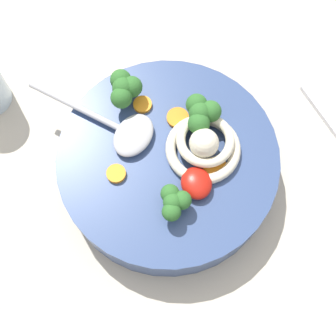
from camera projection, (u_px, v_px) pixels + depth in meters
The scene contains 12 objects.
table_slab at pixel (158, 203), 59.49cm from camera, with size 133.73×133.73×3.53cm, color #BCB29E.
soup_bowl at pixel (168, 164), 56.44cm from camera, with size 26.97×26.97×5.93cm.
noodle_pile at pixel (204, 145), 52.92cm from camera, with size 9.90×9.70×3.98cm.
soup_spoon at pixel (123, 130), 54.16cm from camera, with size 14.26×14.86×1.60cm.
chili_sauce_dollop at pixel (196, 183), 51.49cm from camera, with size 3.97×3.58×1.79cm, color #B2190F.
broccoli_floret_left at pixel (201, 113), 53.06cm from camera, with size 5.16×4.44×4.08cm.
broccoli_floret_rear at pixel (174, 202), 49.39cm from camera, with size 4.22×3.63×3.34cm.
broccoli_floret_right at pixel (125, 88), 54.37cm from camera, with size 5.15×4.43×4.07cm.
carrot_slice_extra_b at pixel (116, 174), 52.58cm from camera, with size 2.29×2.29×0.56cm, color orange.
carrot_slice_near_spoon at pixel (215, 166), 53.00cm from camera, with size 2.92×2.92×0.43cm, color orange.
carrot_slice_beside_noodles at pixel (178, 118), 55.42cm from camera, with size 2.76×2.76×0.49cm, color orange.
carrot_slice_extra_a at pixel (143, 105), 56.11cm from camera, with size 2.33×2.33×0.51cm, color orange.
Camera 1 is at (-16.57, 3.05, 59.19)cm, focal length 48.05 mm.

